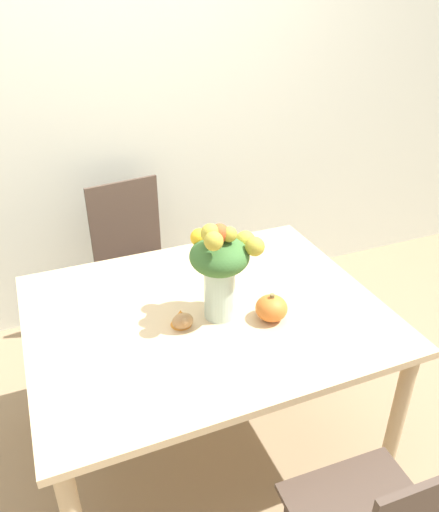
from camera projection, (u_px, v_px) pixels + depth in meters
ground_plane at (208, 442)px, 2.29m from camera, size 12.00×12.00×0.00m
wall_back at (119, 87)px, 2.64m from camera, size 8.00×0.06×2.70m
dining_table at (206, 328)px, 1.96m from camera, size 1.33×1.06×0.74m
flower_vase at (221, 266)px, 1.79m from camera, size 0.26×0.22×0.40m
pumpkin at (271, 308)px, 1.85m from camera, size 0.12×0.12×0.11m
turkey_figurine at (182, 319)px, 1.82m from camera, size 0.08×0.11×0.06m
dining_chair_near_window at (137, 265)px, 2.75m from camera, size 0.48×0.48×0.92m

